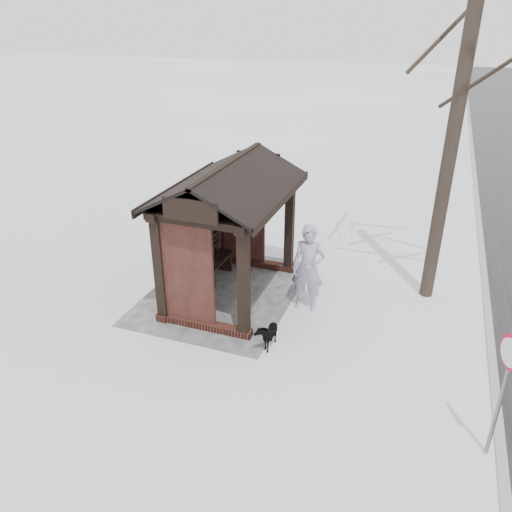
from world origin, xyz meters
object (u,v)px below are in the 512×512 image
at_px(bus_shelter, 223,204).
at_px(road_sign, 507,370).
at_px(dog, 267,333).
at_px(pedestrian, 308,268).

bearing_deg(bus_shelter, road_sign, 61.22).
height_order(bus_shelter, dog, bus_shelter).
distance_m(pedestrian, dog, 1.79).
height_order(pedestrian, dog, pedestrian).
height_order(bus_shelter, road_sign, bus_shelter).
bearing_deg(road_sign, dog, -133.16).
height_order(pedestrian, road_sign, road_sign).
distance_m(bus_shelter, dog, 2.93).
xyz_separation_m(pedestrian, road_sign, (2.99, 3.51, 0.54)).
relative_size(bus_shelter, pedestrian, 1.86).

